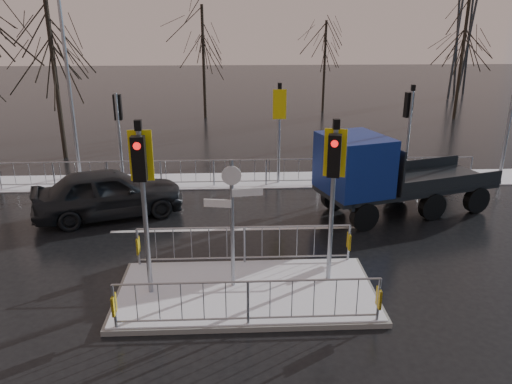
{
  "coord_description": "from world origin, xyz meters",
  "views": [
    {
      "loc": [
        -0.26,
        -10.22,
        6.12
      ],
      "look_at": [
        0.33,
        2.12,
        1.8
      ],
      "focal_mm": 35.0,
      "sensor_mm": 36.0,
      "label": 1
    }
  ],
  "objects_px": {
    "traffic_island": "(246,280)",
    "flatbed_truck": "(376,173)",
    "street_lamp_left": "(68,63)",
    "car_far_lane": "(109,193)"
  },
  "relations": [
    {
      "from": "car_far_lane",
      "to": "flatbed_truck",
      "type": "height_order",
      "value": "flatbed_truck"
    },
    {
      "from": "car_far_lane",
      "to": "flatbed_truck",
      "type": "relative_size",
      "value": 0.75
    },
    {
      "from": "traffic_island",
      "to": "street_lamp_left",
      "type": "relative_size",
      "value": 0.73
    },
    {
      "from": "traffic_island",
      "to": "street_lamp_left",
      "type": "xyz_separation_m",
      "value": [
        -6.42,
        9.49,
        4.1
      ]
    },
    {
      "from": "flatbed_truck",
      "to": "street_lamp_left",
      "type": "bearing_deg",
      "value": 156.12
    },
    {
      "from": "car_far_lane",
      "to": "street_lamp_left",
      "type": "xyz_separation_m",
      "value": [
        -2.16,
        4.38,
        3.69
      ]
    },
    {
      "from": "traffic_island",
      "to": "flatbed_truck",
      "type": "xyz_separation_m",
      "value": [
        4.3,
        4.74,
        1.06
      ]
    },
    {
      "from": "car_far_lane",
      "to": "street_lamp_left",
      "type": "height_order",
      "value": "street_lamp_left"
    },
    {
      "from": "flatbed_truck",
      "to": "traffic_island",
      "type": "bearing_deg",
      "value": -132.18
    },
    {
      "from": "traffic_island",
      "to": "street_lamp_left",
      "type": "bearing_deg",
      "value": 124.07
    }
  ]
}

